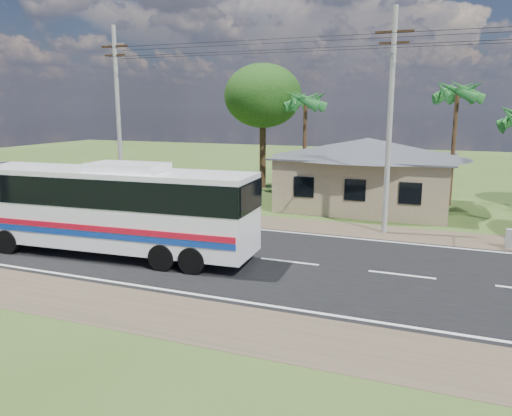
# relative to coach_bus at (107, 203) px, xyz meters

# --- Properties ---
(ground) EXTENTS (120.00, 120.00, 0.00)m
(ground) POSITION_rel_coach_bus_xyz_m (7.61, 1.82, -2.31)
(ground) COLOR #314C1B
(ground) RESTS_ON ground
(road) EXTENTS (120.00, 16.00, 0.03)m
(road) POSITION_rel_coach_bus_xyz_m (7.61, 1.82, -2.30)
(road) COLOR black
(road) RESTS_ON ground
(house) EXTENTS (12.40, 10.00, 5.00)m
(house) POSITION_rel_coach_bus_xyz_m (8.61, 14.82, 0.33)
(house) COLOR tan
(house) RESTS_ON ground
(utility_poles) EXTENTS (32.80, 2.22, 11.00)m
(utility_poles) POSITION_rel_coach_bus_xyz_m (10.28, 8.31, 3.46)
(utility_poles) COLOR #9E9E99
(utility_poles) RESTS_ON ground
(palm_mid) EXTENTS (2.80, 2.80, 8.20)m
(palm_mid) POSITION_rel_coach_bus_xyz_m (13.61, 17.32, 4.85)
(palm_mid) COLOR #47301E
(palm_mid) RESTS_ON ground
(palm_far) EXTENTS (2.80, 2.80, 7.70)m
(palm_far) POSITION_rel_coach_bus_xyz_m (3.61, 17.82, 4.37)
(palm_far) COLOR #47301E
(palm_far) RESTS_ON ground
(tree_behind_house) EXTENTS (6.00, 6.00, 9.61)m
(tree_behind_house) POSITION_rel_coach_bus_xyz_m (-0.39, 19.82, 4.81)
(tree_behind_house) COLOR #47301E
(tree_behind_house) RESTS_ON ground
(coach_bus) EXTENTS (13.15, 3.53, 4.04)m
(coach_bus) POSITION_rel_coach_bus_xyz_m (0.00, 0.00, 0.00)
(coach_bus) COLOR white
(coach_bus) RESTS_ON ground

